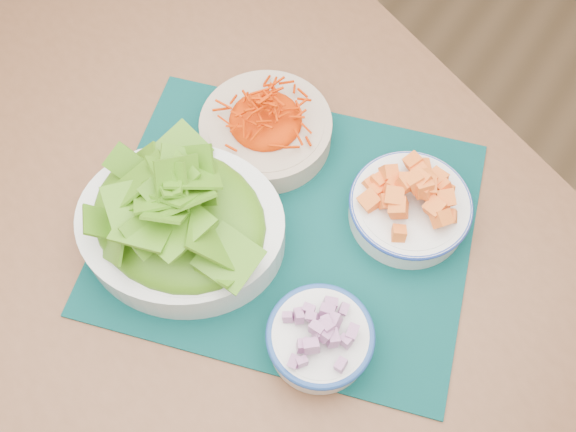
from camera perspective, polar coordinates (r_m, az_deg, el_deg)
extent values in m
plane|color=#9A724A|center=(1.75, -0.68, -2.73)|extent=(4.00, 4.00, 0.00)
cube|color=brown|center=(0.96, -4.56, -0.95)|extent=(1.57, 1.32, 0.04)
cylinder|color=brown|center=(1.69, -3.89, 15.57)|extent=(0.06, 0.06, 0.71)
cube|color=#022727|center=(0.94, 0.00, -0.90)|extent=(0.63, 0.57, 0.00)
cylinder|color=tan|center=(0.99, -1.96, 7.57)|extent=(0.25, 0.25, 0.05)
ellipsoid|color=#D83400|center=(0.96, -2.03, 8.94)|extent=(0.18, 0.18, 0.03)
cylinder|color=silver|center=(0.94, 10.69, 0.58)|extent=(0.22, 0.22, 0.04)
torus|color=#203996|center=(0.92, 10.87, 1.09)|extent=(0.18, 0.18, 0.01)
ellipsoid|color=orange|center=(0.90, 11.11, 1.78)|extent=(0.15, 0.15, 0.04)
ellipsoid|color=#2B650A|center=(0.85, -10.00, 0.89)|extent=(0.25, 0.22, 0.07)
cylinder|color=silver|center=(0.85, 2.84, -10.91)|extent=(0.16, 0.16, 0.05)
torus|color=#1F448E|center=(0.83, 2.89, -10.53)|extent=(0.14, 0.14, 0.01)
ellipsoid|color=#77165E|center=(0.81, 2.95, -10.17)|extent=(0.12, 0.12, 0.03)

